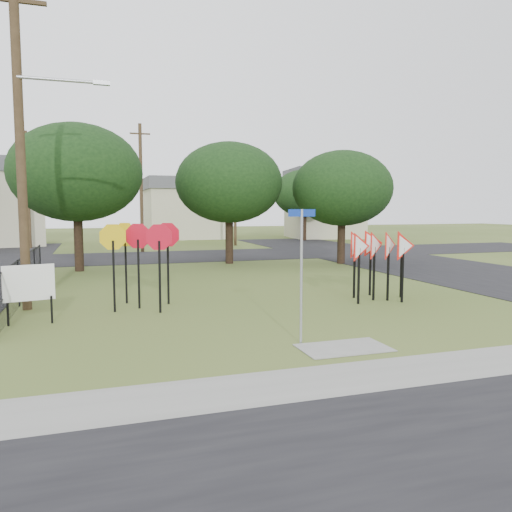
{
  "coord_description": "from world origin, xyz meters",
  "views": [
    {
      "loc": [
        -5.27,
        -12.19,
        3.15
      ],
      "look_at": [
        -0.32,
        3.0,
        1.6
      ],
      "focal_mm": 35.0,
      "sensor_mm": 36.0,
      "label": 1
    }
  ],
  "objects_px": {
    "street_name_sign": "(301,268)",
    "yield_sign_cluster": "(379,248)",
    "stop_sign_cluster": "(141,245)",
    "info_board": "(29,285)"
  },
  "relations": [
    {
      "from": "yield_sign_cluster",
      "to": "street_name_sign",
      "type": "bearing_deg",
      "value": -137.56
    },
    {
      "from": "stop_sign_cluster",
      "to": "info_board",
      "type": "xyz_separation_m",
      "value": [
        -3.08,
        -1.38,
        -0.9
      ]
    },
    {
      "from": "yield_sign_cluster",
      "to": "info_board",
      "type": "distance_m",
      "value": 10.97
    },
    {
      "from": "street_name_sign",
      "to": "yield_sign_cluster",
      "type": "bearing_deg",
      "value": 42.44
    },
    {
      "from": "street_name_sign",
      "to": "yield_sign_cluster",
      "type": "xyz_separation_m",
      "value": [
        4.73,
        4.33,
        -0.0
      ]
    },
    {
      "from": "street_name_sign",
      "to": "stop_sign_cluster",
      "type": "distance_m",
      "value": 6.23
    },
    {
      "from": "stop_sign_cluster",
      "to": "info_board",
      "type": "height_order",
      "value": "stop_sign_cluster"
    },
    {
      "from": "yield_sign_cluster",
      "to": "info_board",
      "type": "xyz_separation_m",
      "value": [
        -10.94,
        -0.33,
        -0.7
      ]
    },
    {
      "from": "street_name_sign",
      "to": "yield_sign_cluster",
      "type": "relative_size",
      "value": 1.03
    },
    {
      "from": "stop_sign_cluster",
      "to": "yield_sign_cluster",
      "type": "xyz_separation_m",
      "value": [
        7.86,
        -1.06,
        -0.2
      ]
    }
  ]
}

